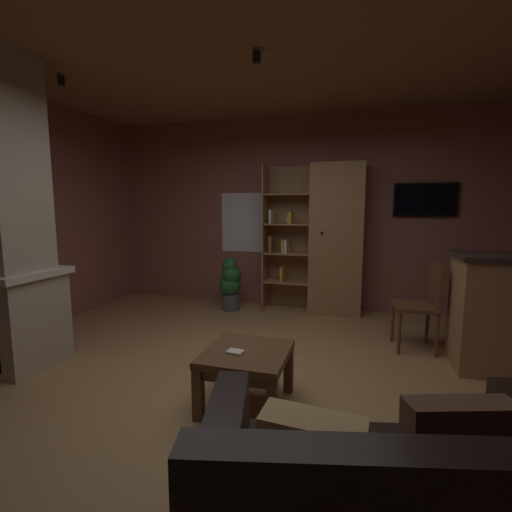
# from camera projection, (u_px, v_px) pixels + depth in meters

# --- Properties ---
(floor) EXTENTS (5.77, 5.32, 0.02)m
(floor) POSITION_uv_depth(u_px,v_px,m) (243.00, 388.00, 3.05)
(floor) COLOR #A37A4C
(floor) RESTS_ON ground
(wall_back) EXTENTS (5.89, 0.06, 2.81)m
(wall_back) POSITION_uv_depth(u_px,v_px,m) (299.00, 213.00, 5.42)
(wall_back) COLOR #8E544C
(wall_back) RESTS_ON ground
(ceiling) EXTENTS (5.77, 5.32, 0.02)m
(ceiling) POSITION_uv_depth(u_px,v_px,m) (241.00, 24.00, 2.67)
(ceiling) COLOR #8E6B47
(window_pane_back) EXTENTS (0.67, 0.01, 0.90)m
(window_pane_back) POSITION_uv_depth(u_px,v_px,m) (242.00, 223.00, 5.65)
(window_pane_back) COLOR white
(bookshelf_cabinet) EXTENTS (1.38, 0.41, 2.08)m
(bookshelf_cabinet) POSITION_uv_depth(u_px,v_px,m) (329.00, 240.00, 5.08)
(bookshelf_cabinet) COLOR #997047
(bookshelf_cabinet) RESTS_ON ground
(coffee_table) EXTENTS (0.61, 0.64, 0.43)m
(coffee_table) POSITION_uv_depth(u_px,v_px,m) (247.00, 362.00, 2.72)
(coffee_table) COLOR brown
(coffee_table) RESTS_ON ground
(table_book_0) EXTENTS (0.13, 0.10, 0.02)m
(table_book_0) POSITION_uv_depth(u_px,v_px,m) (235.00, 352.00, 2.66)
(table_book_0) COLOR beige
(table_book_0) RESTS_ON coffee_table
(dining_chair) EXTENTS (0.46, 0.46, 0.92)m
(dining_chair) POSITION_uv_depth(u_px,v_px,m) (424.00, 300.00, 3.78)
(dining_chair) COLOR brown
(dining_chair) RESTS_ON ground
(potted_floor_plant) EXTENTS (0.33, 0.31, 0.77)m
(potted_floor_plant) POSITION_uv_depth(u_px,v_px,m) (230.00, 283.00, 5.30)
(potted_floor_plant) COLOR #4C4C51
(potted_floor_plant) RESTS_ON ground
(wall_mounted_tv) EXTENTS (0.80, 0.06, 0.45)m
(wall_mounted_tv) POSITION_uv_depth(u_px,v_px,m) (425.00, 200.00, 4.87)
(wall_mounted_tv) COLOR black
(track_light_spot_0) EXTENTS (0.07, 0.07, 0.09)m
(track_light_spot_0) POSITION_uv_depth(u_px,v_px,m) (61.00, 81.00, 3.65)
(track_light_spot_0) COLOR black
(track_light_spot_1) EXTENTS (0.07, 0.07, 0.09)m
(track_light_spot_1) POSITION_uv_depth(u_px,v_px,m) (257.00, 57.00, 3.08)
(track_light_spot_1) COLOR black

